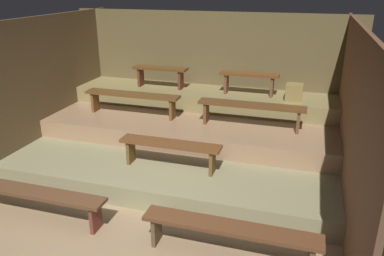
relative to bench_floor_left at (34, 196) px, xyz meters
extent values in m
cube|color=#917555|center=(1.31, 1.77, -0.39)|extent=(5.96, 5.42, 0.08)
cube|color=brown|center=(1.31, 4.11, 0.86)|extent=(5.96, 0.06, 2.42)
cube|color=brown|center=(-1.30, 1.77, 0.86)|extent=(0.06, 5.42, 2.42)
cube|color=brown|center=(3.92, 1.77, 0.86)|extent=(0.06, 5.42, 2.42)
cube|color=gray|center=(1.31, 2.33, -0.19)|extent=(5.16, 3.51, 0.31)
cube|color=#997554|center=(1.31, 2.96, 0.12)|extent=(5.16, 2.24, 0.31)
cube|color=olive|center=(1.31, 3.58, 0.43)|extent=(5.16, 1.01, 0.31)
cube|color=brown|center=(0.00, 0.00, 0.05)|extent=(2.04, 0.29, 0.04)
cube|color=brown|center=(0.90, 0.00, -0.16)|extent=(0.05, 0.23, 0.38)
cube|color=brown|center=(2.63, 0.00, 0.05)|extent=(2.04, 0.29, 0.04)
cube|color=brown|center=(1.73, 0.00, -0.16)|extent=(0.05, 0.23, 0.38)
cube|color=brown|center=(1.42, 1.36, 0.36)|extent=(1.55, 0.29, 0.04)
cube|color=brown|center=(0.76, 1.36, 0.15)|extent=(0.05, 0.23, 0.38)
cube|color=brown|center=(2.07, 1.36, 0.15)|extent=(0.05, 0.23, 0.38)
cube|color=brown|center=(0.20, 2.64, 0.67)|extent=(1.82, 0.29, 0.04)
cube|color=brown|center=(-0.59, 2.64, 0.46)|extent=(0.05, 0.23, 0.38)
cube|color=brown|center=(1.00, 2.64, 0.46)|extent=(0.05, 0.23, 0.38)
cube|color=#58351A|center=(2.42, 2.64, 0.67)|extent=(1.82, 0.29, 0.04)
cube|color=brown|center=(1.63, 2.64, 0.46)|extent=(0.05, 0.23, 0.38)
cube|color=brown|center=(3.21, 2.64, 0.46)|extent=(0.05, 0.23, 0.38)
cube|color=#583617|center=(0.41, 3.57, 0.98)|extent=(1.12, 0.29, 0.04)
cube|color=#5C2B1D|center=(-0.03, 3.57, 0.77)|extent=(0.05, 0.23, 0.38)
cube|color=#5C2B1D|center=(0.84, 3.57, 0.77)|extent=(0.05, 0.23, 0.38)
cube|color=brown|center=(2.22, 3.57, 0.98)|extent=(1.12, 0.29, 0.04)
cube|color=brown|center=(1.78, 3.57, 0.77)|extent=(0.05, 0.23, 0.38)
cube|color=brown|center=(2.66, 3.57, 0.77)|extent=(0.05, 0.23, 0.38)
cube|color=olive|center=(3.08, 3.44, 0.74)|extent=(0.30, 0.30, 0.30)
camera|label=1|loc=(3.28, -3.59, 2.64)|focal=35.92mm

